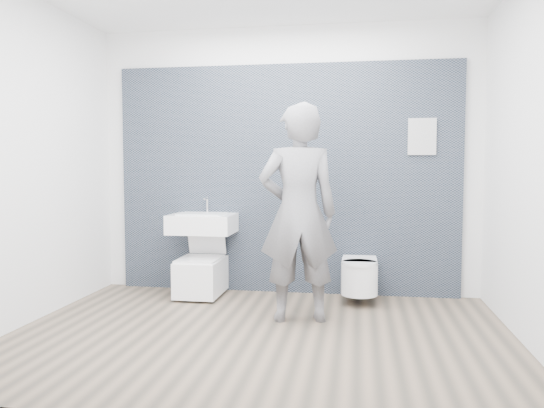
% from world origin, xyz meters
% --- Properties ---
extents(ground, '(4.00, 4.00, 0.00)m').
position_xyz_m(ground, '(0.00, 0.00, 0.00)').
color(ground, brown).
rests_on(ground, ground).
extents(room_shell, '(4.00, 4.00, 4.00)m').
position_xyz_m(room_shell, '(0.00, 0.00, 1.74)').
color(room_shell, silver).
rests_on(room_shell, ground).
extents(tile_wall, '(3.60, 0.06, 2.40)m').
position_xyz_m(tile_wall, '(0.00, 1.47, 0.00)').
color(tile_wall, black).
rests_on(tile_wall, ground).
extents(washbasin, '(0.66, 0.49, 0.49)m').
position_xyz_m(washbasin, '(-0.83, 1.19, 0.75)').
color(washbasin, white).
rests_on(washbasin, ground).
extents(toilet_square, '(0.43, 0.62, 0.82)m').
position_xyz_m(toilet_square, '(-0.83, 1.14, 0.23)').
color(toilet_square, white).
rests_on(toilet_square, ground).
extents(toilet_rounded, '(0.35, 0.60, 0.32)m').
position_xyz_m(toilet_rounded, '(0.78, 1.14, 0.26)').
color(toilet_rounded, white).
rests_on(toilet_rounded, ground).
extents(info_placard, '(0.27, 0.03, 0.37)m').
position_xyz_m(info_placard, '(1.39, 1.43, 0.00)').
color(info_placard, white).
rests_on(info_placard, ground).
extents(visitor, '(0.76, 0.59, 1.87)m').
position_xyz_m(visitor, '(0.26, 0.44, 0.94)').
color(visitor, slate).
rests_on(visitor, ground).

